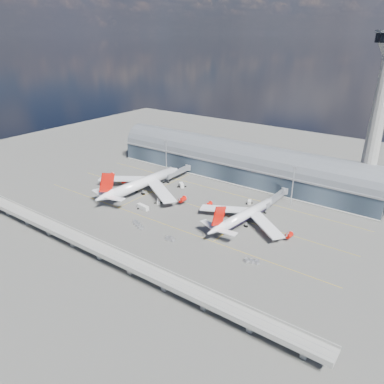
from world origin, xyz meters
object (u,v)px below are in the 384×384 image
Objects in this scene: floodlight_mast_left at (166,156)px; airliner_right at (244,216)px; floodlight_mast_right at (293,186)px; cargo_train_0 at (170,239)px; cargo_train_2 at (252,261)px; control_tower at (377,123)px; service_truck_2 at (143,207)px; service_truck_4 at (249,202)px; service_truck_1 at (111,195)px; service_truck_5 at (182,185)px; cargo_train_1 at (138,225)px; airliner_left at (141,184)px; service_truck_3 at (231,223)px; service_truck_0 at (159,201)px.

floodlight_mast_left reaches higher than airliner_right.
floodlight_mast_right is 4.71× the size of cargo_train_0.
airliner_right reaches higher than cargo_train_0.
cargo_train_2 is (109.96, -70.62, -12.78)m from floodlight_mast_left.
control_tower is 11.68× the size of service_truck_2.
service_truck_2 is 1.88× the size of service_truck_4.
airliner_right is at bearing -54.52° from service_truck_1.
cargo_train_0 is (-22.13, -38.78, -4.08)m from airliner_right.
control_tower is at bearing -43.33° from service_truck_2.
service_truck_1 is 0.85× the size of service_truck_5.
floodlight_mast_left is 87.29m from cargo_train_1.
control_tower is 113.72m from cargo_train_2.
service_truck_1 reaches higher than cargo_train_0.
service_truck_1 reaches higher than cargo_train_2.
control_tower is 1.36× the size of airliner_left.
service_truck_5 is (-2.97, 42.51, -0.10)m from service_truck_2.
service_truck_3 is at bearing -67.86° from service_truck_2.
airliner_left reaches higher than service_truck_5.
service_truck_1 is 0.96× the size of cargo_train_0.
cargo_train_0 is at bearing -81.41° from service_truck_0.
service_truck_4 is at bearing 113.86° from service_truck_3.
airliner_right is at bearing -63.97° from service_truck_2.
control_tower reaches higher than cargo_train_1.
service_truck_3 is (-51.77, -72.09, -50.36)m from control_tower.
airliner_left is at bearing 63.35° from cargo_train_0.
airliner_right is 6.91× the size of service_truck_2.
service_truck_2 reaches higher than cargo_train_1.
service_truck_4 is at bearing -2.80° from cargo_train_0.
control_tower is 148.59m from airliner_left.
control_tower is 1.69× the size of airliner_right.
cargo_train_2 is (99.58, -31.40, -5.74)m from airliner_left.
service_truck_5 reaches higher than cargo_train_2.
service_truck_0 is at bearing -14.46° from airliner_left.
cargo_train_1 is at bearing -90.13° from service_truck_1.
service_truck_0 is at bearing -144.71° from control_tower.
airliner_left is 29.01m from service_truck_5.
service_truck_0 is (20.75, -6.30, -5.27)m from airliner_left.
service_truck_5 reaches higher than cargo_train_1.
floodlight_mast_right reaches higher than cargo_train_2.
airliner_right is 9.92× the size of service_truck_5.
floodlight_mast_left is 3.47× the size of cargo_train_2.
service_truck_5 is (-4.53, 29.81, 0.19)m from service_truck_0.
service_truck_5 reaches higher than cargo_train_0.
control_tower reaches higher than service_truck_3.
cargo_train_0 is at bearing -49.43° from floodlight_mast_left.
service_truck_5 is at bearing 167.79° from service_truck_3.
service_truck_0 is 33.89m from service_truck_1.
service_truck_2 is at bearing -140.43° from floodlight_mast_right.
cargo_train_0 is 0.74× the size of cargo_train_2.
floodlight_mast_right is at bearing 25.00° from cargo_train_2.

